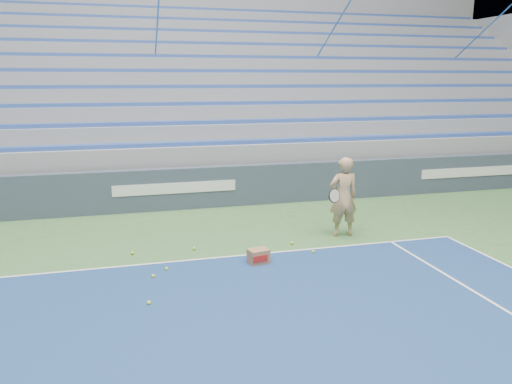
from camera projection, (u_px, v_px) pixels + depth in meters
sponsor_barrier at (175, 189)px, 13.17m from camera, size 30.00×0.32×1.10m
bleachers at (157, 108)px, 18.16m from camera, size 31.00×9.15×7.30m
tennis_player at (343, 197)px, 10.83m from camera, size 0.93×0.84×1.75m
ball_box at (258, 256)px, 9.33m from camera, size 0.41×0.35×0.27m
tennis_ball_0 at (292, 243)px, 10.41m from camera, size 0.07×0.07×0.07m
tennis_ball_1 at (133, 253)px, 9.81m from camera, size 0.07×0.07×0.07m
tennis_ball_2 at (153, 276)px, 8.65m from camera, size 0.07×0.07×0.07m
tennis_ball_3 at (149, 303)px, 7.62m from camera, size 0.07×0.07×0.07m
tennis_ball_4 at (167, 269)px, 8.99m from camera, size 0.07×0.07×0.07m
tennis_ball_5 at (313, 252)px, 9.88m from camera, size 0.07×0.07×0.07m
tennis_ball_6 at (194, 249)px, 10.06m from camera, size 0.07×0.07×0.07m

